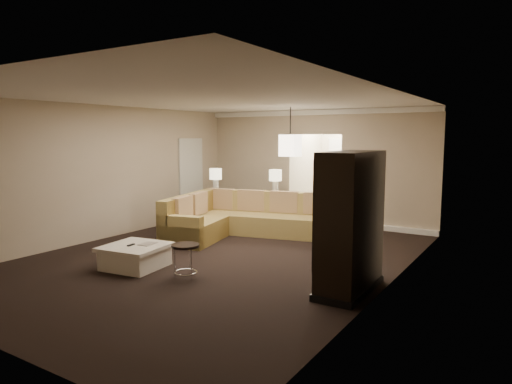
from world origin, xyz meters
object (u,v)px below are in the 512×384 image
Objects in this scene: coffee_table at (135,256)px; armoire at (350,225)px; drink_table at (186,254)px; sectional_sofa at (242,219)px; console_table at (245,205)px; person at (337,189)px.

coffee_table is 0.54× the size of armoire.
drink_table is (1.08, -0.00, 0.18)m from coffee_table.
sectional_sofa reaches higher than drink_table.
sectional_sofa is 2.99m from coffee_table.
console_table reaches higher than drink_table.
person reaches higher than console_table.
person is (0.17, 5.60, 0.44)m from drink_table.
sectional_sofa is 1.40m from console_table.
person is at bearing 113.95° from armoire.
console_table is 5.27m from armoire.
console_table is at bearing 139.52° from armoire.
person is at bearing 88.28° from drink_table.
armoire is (3.28, -2.20, 0.57)m from sectional_sofa.
sectional_sofa is 1.97× the size of person.
coffee_table is 5.77m from person.
armoire is 3.69× the size of drink_table.
sectional_sofa is at bearing 87.85° from coffee_table.
sectional_sofa is 3.07× the size of coffee_table.
person is at bearing 77.39° from coffee_table.
console_table is at bearing 98.12° from coffee_table.
drink_table is at bearing 86.64° from person.
console_table is at bearing 35.76° from person.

